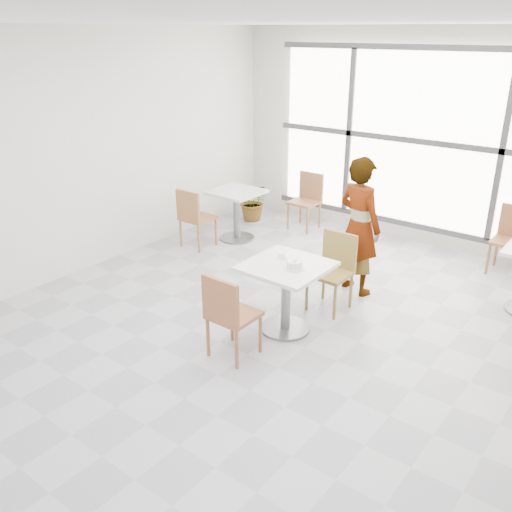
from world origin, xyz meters
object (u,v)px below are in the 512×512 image
Objects in this scene: chair_far at (334,266)px; plant_left at (254,201)px; coffee_cup at (281,255)px; person at (359,226)px; bg_chair_right_far at (512,235)px; oatmeal_bowl at (294,264)px; bg_chair_left_far at (307,197)px; bg_table_left at (237,208)px; bg_chair_left_near at (194,215)px; main_table at (286,285)px; chair_near at (228,312)px.

plant_left is (-2.59, 1.85, -0.17)m from chair_far.
person is at bearing 77.39° from coffee_cup.
plant_left is (-3.90, -0.40, -0.17)m from bg_chair_right_far.
person is 2.51× the size of plant_left.
bg_chair_left_far is at bearing 120.43° from oatmeal_bowl.
chair_far is 3.19m from plant_left.
chair_far is 2.46m from bg_table_left.
coffee_cup is at bearing -47.33° from plant_left.
bg_table_left is 0.86× the size of bg_chair_left_near.
bg_chair_left_near is (-2.51, -0.18, -0.32)m from person.
oatmeal_bowl is at bearing -90.24° from chair_far.
bg_chair_right_far is at bearing 66.65° from oatmeal_bowl.
chair_near is at bearing -99.20° from main_table.
chair_near is 1.00× the size of chair_far.
chair_near reaches higher than plant_left.
main_table is 0.92× the size of chair_near.
chair_near is 0.91m from coffee_cup.
plant_left is (-2.47, 2.63, -0.20)m from main_table.
bg_chair_left_far is at bearing -68.10° from chair_near.
coffee_cup is 0.18× the size of bg_chair_left_far.
bg_chair_left_far is (-1.46, 3.63, 0.00)m from chair_near.
bg_chair_left_far reaches higher than plant_left.
main_table is 1.34m from person.
person is 2.19m from bg_chair_right_far.
oatmeal_bowl is at bearing -45.79° from plant_left.
oatmeal_bowl reaches higher than bg_table_left.
coffee_cup is 0.24× the size of plant_left.
chair_far is 4.14× the size of oatmeal_bowl.
bg_chair_right_far reaches higher than coffee_cup.
chair_far is (0.12, 0.77, -0.02)m from main_table.
bg_chair_left_near is at bearing -39.97° from chair_near.
coffee_cup is 3.33m from bg_chair_right_far.
oatmeal_bowl is 0.29m from coffee_cup.
oatmeal_bowl is at bearing -27.11° from coffee_cup.
main_table is at bearing 165.98° from oatmeal_bowl.
oatmeal_bowl is at bearing -107.87° from chair_near.
plant_left is at bearing 144.35° from chair_far.
bg_chair_left_far is at bearing 129.13° from chair_far.
chair_near is 0.83m from oatmeal_bowl.
chair_far is at bearing 105.34° from person.
oatmeal_bowl is at bearing 105.74° from person.
chair_near is 4.13m from plant_left.
bg_chair_right_far is at bearing 64.66° from main_table.
chair_far and bg_chair_right_far have the same top height.
chair_near is 1.00× the size of bg_chair_left_far.
bg_table_left is (-2.13, 1.77, -0.04)m from main_table.
coffee_cup is 0.18× the size of bg_chair_left_near.
main_table is 0.78m from chair_far.
bg_chair_left_far is (0.54, 1.09, 0.01)m from bg_table_left.
plant_left is (-2.58, 2.65, -0.47)m from oatmeal_bowl.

